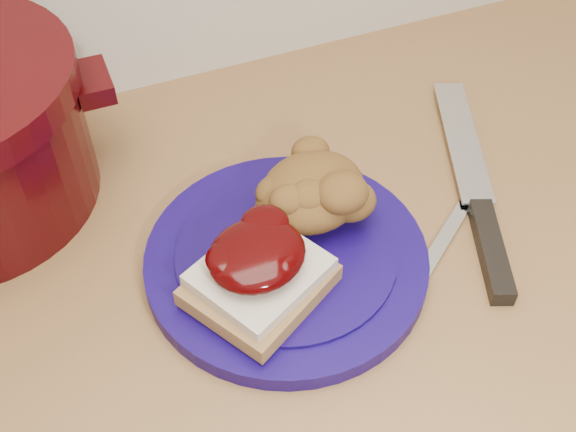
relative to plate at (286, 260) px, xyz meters
name	(u,v)px	position (x,y,z in m)	size (l,w,h in m)	color
plate	(286,260)	(0.00, 0.00, 0.00)	(0.28, 0.28, 0.02)	#11054E
sandwich	(259,271)	(-0.04, -0.03, 0.04)	(0.16, 0.15, 0.06)	olive
stuffing_mound	(312,191)	(0.04, 0.04, 0.04)	(0.11, 0.10, 0.06)	brown
chef_knife	(482,217)	(0.21, -0.02, 0.00)	(0.15, 0.32, 0.02)	black
butter_knife	(437,250)	(0.15, -0.04, -0.01)	(0.19, 0.01, 0.00)	silver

